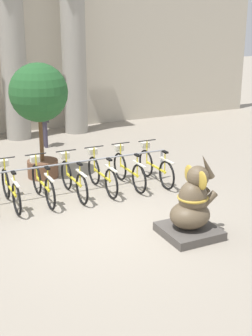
% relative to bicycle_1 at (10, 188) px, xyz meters
% --- Properties ---
extents(ground_plane, '(60.00, 60.00, 0.00)m').
position_rel_bicycle_1_xyz_m(ground_plane, '(1.55, -1.85, -0.41)').
color(ground_plane, gray).
extents(building_facade, '(20.00, 0.20, 6.00)m').
position_rel_bicycle_1_xyz_m(building_facade, '(1.55, 6.75, 2.59)').
color(building_facade, '#BCB29E').
rests_on(building_facade, ground_plane).
extents(column_middle, '(1.02, 1.02, 5.16)m').
position_rel_bicycle_1_xyz_m(column_middle, '(1.55, 5.75, 2.22)').
color(column_middle, gray).
rests_on(column_middle, ground_plane).
extents(column_right, '(1.02, 1.02, 5.16)m').
position_rel_bicycle_1_xyz_m(column_right, '(3.59, 5.75, 2.22)').
color(column_right, gray).
rests_on(column_right, ground_plane).
extents(bike_rack, '(4.84, 0.05, 0.77)m').
position_rel_bicycle_1_xyz_m(bike_rack, '(1.41, 0.10, 0.22)').
color(bike_rack, gray).
rests_on(bike_rack, ground_plane).
extents(bicycle_1, '(0.48, 1.73, 0.97)m').
position_rel_bicycle_1_xyz_m(bicycle_1, '(0.00, 0.00, 0.00)').
color(bicycle_1, black).
rests_on(bicycle_1, ground_plane).
extents(bicycle_2, '(0.48, 1.73, 0.97)m').
position_rel_bicycle_1_xyz_m(bicycle_2, '(0.71, -0.00, 0.00)').
color(bicycle_2, black).
rests_on(bicycle_2, ground_plane).
extents(bicycle_3, '(0.48, 1.73, 0.97)m').
position_rel_bicycle_1_xyz_m(bicycle_3, '(1.41, -0.03, 0.00)').
color(bicycle_3, black).
rests_on(bicycle_3, ground_plane).
extents(bicycle_4, '(0.48, 1.73, 0.97)m').
position_rel_bicycle_1_xyz_m(bicycle_4, '(2.12, -0.01, 0.00)').
color(bicycle_4, black).
rests_on(bicycle_4, ground_plane).
extents(bicycle_5, '(0.48, 1.73, 0.97)m').
position_rel_bicycle_1_xyz_m(bicycle_5, '(2.83, 0.01, 0.00)').
color(bicycle_5, black).
rests_on(bicycle_5, ground_plane).
extents(bicycle_6, '(0.48, 1.73, 0.97)m').
position_rel_bicycle_1_xyz_m(bicycle_6, '(3.53, -0.03, 0.00)').
color(bicycle_6, black).
rests_on(bicycle_6, ground_plane).
extents(elephant_statue, '(1.00, 1.00, 1.57)m').
position_rel_bicycle_1_xyz_m(elephant_statue, '(2.71, -2.88, 0.13)').
color(elephant_statue, '#4C4742').
rests_on(elephant_statue, ground_plane).
extents(person_pedestrian, '(0.22, 0.47, 1.64)m').
position_rel_bicycle_1_xyz_m(person_pedestrian, '(2.03, 4.28, 0.57)').
color(person_pedestrian, '#383342').
rests_on(person_pedestrian, ground_plane).
extents(potted_tree, '(1.43, 1.43, 2.87)m').
position_rel_bicycle_1_xyz_m(potted_tree, '(1.16, 1.57, 1.58)').
color(potted_tree, brown).
rests_on(potted_tree, ground_plane).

